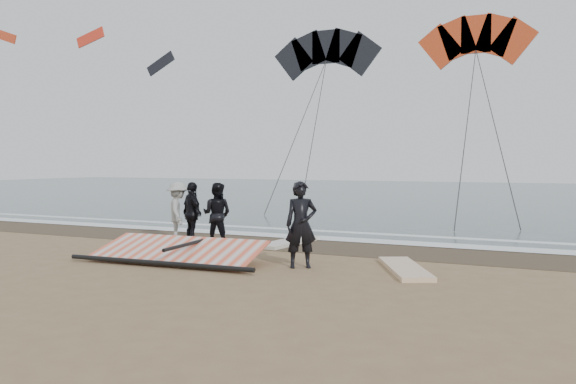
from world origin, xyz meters
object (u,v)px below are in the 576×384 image
at_px(man_main, 301,225).
at_px(sail_rig, 179,253).
at_px(board_white, 405,268).
at_px(board_cream, 289,242).

height_order(man_main, sail_rig, man_main).
bearing_deg(board_white, man_main, 169.69).
height_order(man_main, board_cream, man_main).
relative_size(man_main, sail_rig, 0.41).
height_order(board_white, board_cream, board_cream).
height_order(board_white, sail_rig, sail_rig).
distance_m(board_white, sail_rig, 5.33).
bearing_deg(board_cream, sail_rig, -101.22).
bearing_deg(sail_rig, man_main, 7.81).
bearing_deg(man_main, sail_rig, 157.59).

